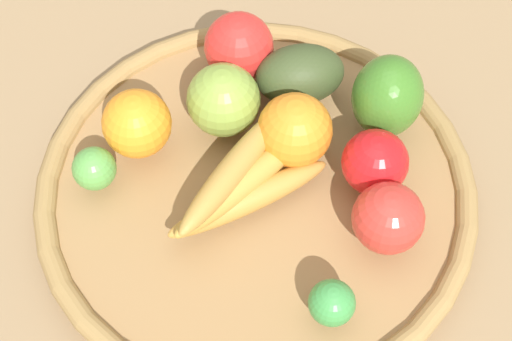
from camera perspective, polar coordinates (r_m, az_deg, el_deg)
name	(u,v)px	position (r m, az deg, el deg)	size (l,w,h in m)	color
ground_plane	(256,201)	(0.82, 0.00, -2.25)	(2.40, 2.40, 0.00)	#927652
basket	(256,191)	(0.81, 0.00, -1.51)	(0.45, 0.45, 0.04)	#9A7548
banana_bunch	(243,184)	(0.76, -0.95, -0.96)	(0.17, 0.15, 0.05)	#B78739
apple_0	(388,218)	(0.74, 9.59, -3.45)	(0.07, 0.07, 0.07)	red
orange_0	(295,130)	(0.78, 2.84, 2.94)	(0.08, 0.08, 0.08)	orange
apple_1	(375,162)	(0.77, 8.66, 0.59)	(0.07, 0.07, 0.07)	red
avocado	(300,75)	(0.83, 3.22, 6.99)	(0.09, 0.06, 0.06)	#374624
lime_0	(94,169)	(0.79, -11.69, 0.14)	(0.04, 0.04, 0.04)	#579F46
orange_1	(137,124)	(0.80, -8.67, 3.40)	(0.07, 0.07, 0.07)	orange
bell_pepper	(387,96)	(0.81, 9.54, 5.36)	(0.08, 0.07, 0.09)	#3D7624
lime_1	(332,303)	(0.71, 5.54, -9.56)	(0.04, 0.04, 0.04)	#3E9545
apple_3	(223,100)	(0.80, -2.39, 5.15)	(0.08, 0.08, 0.08)	#81A13F
apple_2	(239,47)	(0.85, -1.26, 9.00)	(0.08, 0.08, 0.08)	red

